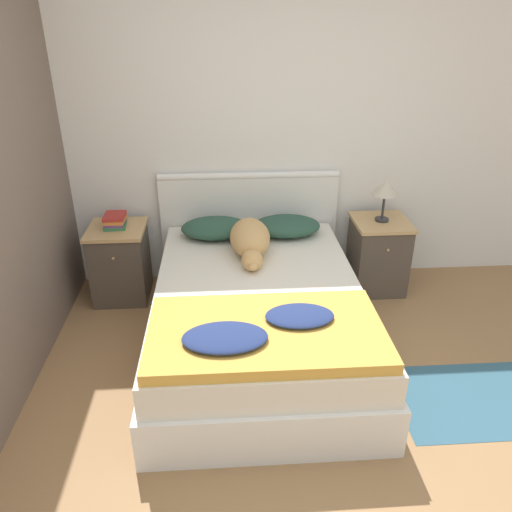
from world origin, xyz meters
TOP-DOWN VIEW (x-y plane):
  - ground_plane at (0.00, 0.00)m, footprint 16.00×16.00m
  - wall_back at (0.00, 2.13)m, footprint 9.00×0.06m
  - wall_side_left at (-1.60, 1.05)m, footprint 0.06×3.10m
  - bed at (-0.12, 1.01)m, footprint 1.40×2.05m
  - headboard at (-0.12, 2.06)m, footprint 1.48×0.06m
  - nightstand_left at (-1.18, 1.80)m, footprint 0.44×0.47m
  - nightstand_right at (0.93, 1.80)m, footprint 0.44×0.47m
  - pillow_left at (-0.41, 1.80)m, footprint 0.54×0.37m
  - pillow_right at (0.16, 1.80)m, footprint 0.54×0.37m
  - quilt at (-0.13, 0.40)m, footprint 1.29×0.73m
  - dog at (-0.15, 1.47)m, footprint 0.29×0.71m
  - book_stack at (-1.18, 1.82)m, footprint 0.18×0.21m
  - table_lamp at (0.93, 1.80)m, footprint 0.20×0.20m
  - rug at (1.18, 0.39)m, footprint 1.03×0.66m

SIDE VIEW (x-z plane):
  - ground_plane at x=0.00m, z-range 0.00..0.00m
  - rug at x=1.18m, z-range 0.00..0.00m
  - bed at x=-0.12m, z-range 0.00..0.51m
  - nightstand_left at x=-1.18m, z-range 0.00..0.61m
  - nightstand_right at x=0.93m, z-range 0.00..0.61m
  - headboard at x=-0.12m, z-range 0.02..0.97m
  - quilt at x=-0.13m, z-range 0.49..0.61m
  - pillow_left at x=-0.41m, z-range 0.51..0.66m
  - pillow_right at x=0.16m, z-range 0.51..0.66m
  - dog at x=-0.15m, z-range 0.50..0.75m
  - book_stack at x=-1.18m, z-range 0.61..0.71m
  - table_lamp at x=0.93m, z-range 0.70..1.05m
  - wall_back at x=0.00m, z-range 0.00..2.55m
  - wall_side_left at x=-1.60m, z-range 0.00..2.55m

